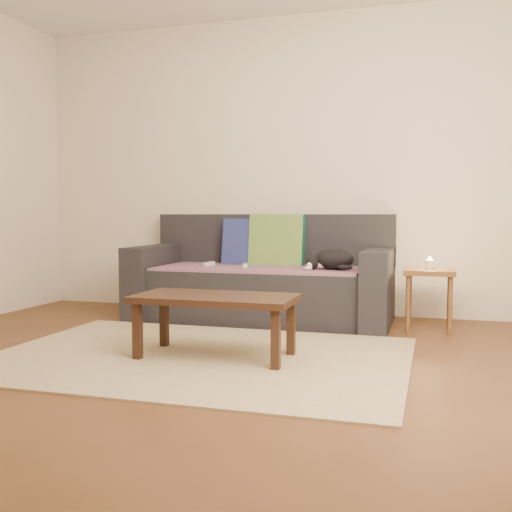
# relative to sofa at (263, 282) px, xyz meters

# --- Properties ---
(ground) EXTENTS (4.50, 4.50, 0.00)m
(ground) POSITION_rel_sofa_xyz_m (0.00, -1.57, -0.31)
(ground) COLOR brown
(ground) RESTS_ON ground
(back_wall) EXTENTS (4.50, 0.04, 2.60)m
(back_wall) POSITION_rel_sofa_xyz_m (0.00, 0.43, 0.99)
(back_wall) COLOR beige
(back_wall) RESTS_ON ground
(sofa) EXTENTS (2.10, 0.94, 0.87)m
(sofa) POSITION_rel_sofa_xyz_m (0.00, 0.00, 0.00)
(sofa) COLOR #232328
(sofa) RESTS_ON ground
(throw_blanket) EXTENTS (1.66, 0.74, 0.02)m
(throw_blanket) POSITION_rel_sofa_xyz_m (0.00, -0.09, 0.12)
(throw_blanket) COLOR #4B2C53
(throw_blanket) RESTS_ON sofa
(cushion_navy) EXTENTS (0.40, 0.16, 0.41)m
(cushion_navy) POSITION_rel_sofa_xyz_m (-0.20, 0.17, 0.32)
(cushion_navy) COLOR #0F1243
(cushion_navy) RESTS_ON throw_blanket
(cushion_green) EXTENTS (0.47, 0.18, 0.48)m
(cushion_green) POSITION_rel_sofa_xyz_m (0.07, 0.17, 0.32)
(cushion_green) COLOR #0C5244
(cushion_green) RESTS_ON throw_blanket
(cat) EXTENTS (0.40, 0.30, 0.16)m
(cat) POSITION_rel_sofa_xyz_m (0.60, -0.14, 0.21)
(cat) COLOR black
(cat) RESTS_ON throw_blanket
(wii_remote_a) EXTENTS (0.05, 0.15, 0.03)m
(wii_remote_a) POSITION_rel_sofa_xyz_m (-0.45, -0.08, 0.15)
(wii_remote_a) COLOR white
(wii_remote_a) RESTS_ON throw_blanket
(wii_remote_b) EXTENTS (0.08, 0.15, 0.03)m
(wii_remote_b) POSITION_rel_sofa_xyz_m (-0.10, -0.17, 0.15)
(wii_remote_b) COLOR white
(wii_remote_b) RESTS_ON throw_blanket
(side_table) EXTENTS (0.37, 0.37, 0.46)m
(side_table) POSITION_rel_sofa_xyz_m (1.33, -0.13, 0.07)
(side_table) COLOR brown
(side_table) RESTS_ON ground
(candle) EXTENTS (0.06, 0.06, 0.09)m
(candle) POSITION_rel_sofa_xyz_m (1.33, -0.13, 0.19)
(candle) COLOR beige
(candle) RESTS_ON side_table
(rug) EXTENTS (2.50, 1.80, 0.01)m
(rug) POSITION_rel_sofa_xyz_m (0.00, -1.42, -0.30)
(rug) COLOR tan
(rug) RESTS_ON ground
(coffee_table) EXTENTS (0.96, 0.48, 0.39)m
(coffee_table) POSITION_rel_sofa_xyz_m (0.11, -1.42, 0.03)
(coffee_table) COLOR #311C13
(coffee_table) RESTS_ON rug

